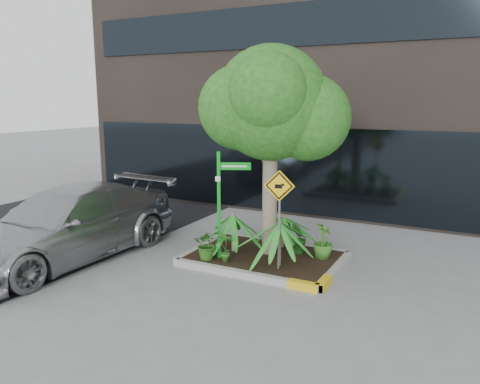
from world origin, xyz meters
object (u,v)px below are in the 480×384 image
at_px(tree, 271,103).
at_px(cattle_sign, 279,203).
at_px(parked_car, 67,224).
at_px(street_sign_post, 221,195).

xyz_separation_m(tree, cattle_sign, (0.57, -0.86, -1.92)).
xyz_separation_m(parked_car, cattle_sign, (4.59, 1.17, 0.72)).
relative_size(tree, street_sign_post, 1.91).
distance_m(street_sign_post, cattle_sign, 1.37).
bearing_deg(parked_car, street_sign_post, 25.29).
bearing_deg(street_sign_post, cattle_sign, -29.23).
relative_size(parked_car, cattle_sign, 2.71).
relative_size(tree, cattle_sign, 2.33).
relative_size(parked_car, street_sign_post, 2.22).
bearing_deg(street_sign_post, tree, 18.74).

